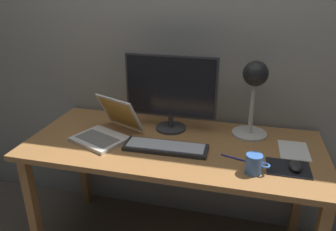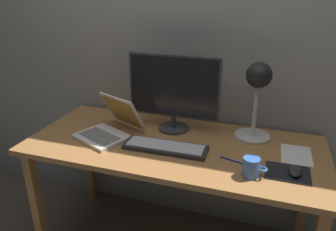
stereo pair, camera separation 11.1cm
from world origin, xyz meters
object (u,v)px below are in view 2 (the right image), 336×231
at_px(laptop, 112,124).
at_px(desk_lamp, 258,88).
at_px(coffee_mug, 251,167).
at_px(mouse, 295,171).
at_px(monitor, 174,89).
at_px(pen, 233,161).
at_px(keyboard_main, 165,147).

relative_size(laptop, desk_lamp, 0.95).
xyz_separation_m(laptop, coffee_mug, (0.80, -0.20, -0.01)).
bearing_deg(coffee_mug, desk_lamp, 93.54).
height_order(laptop, mouse, laptop).
relative_size(monitor, coffee_mug, 4.78).
distance_m(coffee_mug, pen, 0.15).
bearing_deg(laptop, keyboard_main, -12.31).
distance_m(laptop, pen, 0.71).
bearing_deg(laptop, monitor, 29.18).
bearing_deg(coffee_mug, monitor, 142.23).
height_order(desk_lamp, mouse, desk_lamp).
bearing_deg(pen, desk_lamp, 77.35).
bearing_deg(coffee_mug, keyboard_main, 164.91).
height_order(monitor, keyboard_main, monitor).
distance_m(laptop, desk_lamp, 0.83).
xyz_separation_m(monitor, pen, (0.39, -0.27, -0.24)).
height_order(laptop, pen, laptop).
distance_m(keyboard_main, mouse, 0.64).
distance_m(monitor, coffee_mug, 0.64).
bearing_deg(mouse, laptop, 172.95).
xyz_separation_m(laptop, pen, (0.70, -0.09, -0.06)).
bearing_deg(laptop, pen, -7.23).
relative_size(monitor, laptop, 1.30).
bearing_deg(coffee_mug, laptop, 166.12).
bearing_deg(keyboard_main, laptop, 167.69).
relative_size(monitor, mouse, 5.51).
bearing_deg(laptop, coffee_mug, -13.88).
relative_size(keyboard_main, coffee_mug, 4.00).
bearing_deg(coffee_mug, mouse, 21.70).
height_order(keyboard_main, mouse, mouse).
height_order(monitor, mouse, monitor).
bearing_deg(keyboard_main, coffee_mug, -15.09).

